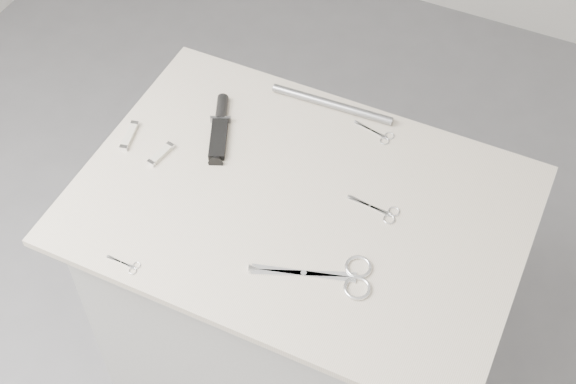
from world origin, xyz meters
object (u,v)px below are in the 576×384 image
at_px(large_shears, 338,276).
at_px(embroidery_scissors_b, 379,134).
at_px(embroidery_scissors_a, 382,211).
at_px(plinth, 298,311).
at_px(metal_rail, 332,104).
at_px(sheathed_knife, 220,125).
at_px(pocket_knife_b, 161,154).
at_px(tiny_scissors, 127,265).
at_px(pocket_knife_a, 129,136).

bearing_deg(large_shears, embroidery_scissors_b, 79.90).
bearing_deg(embroidery_scissors_a, large_shears, -91.03).
bearing_deg(plinth, metal_rail, 99.92).
distance_m(sheathed_knife, pocket_knife_b, 0.16).
relative_size(tiny_scissors, sheathed_knife, 0.39).
distance_m(tiny_scissors, pocket_knife_b, 0.31).
bearing_deg(pocket_knife_a, sheathed_knife, -69.04).
bearing_deg(embroidery_scissors_a, pocket_knife_b, -168.06).
bearing_deg(pocket_knife_a, tiny_scissors, -161.64).
relative_size(plinth, sheathed_knife, 4.53).
relative_size(pocket_knife_b, metal_rail, 0.25).
bearing_deg(tiny_scissors, embroidery_scissors_b, 59.83).
height_order(embroidery_scissors_a, pocket_knife_b, pocket_knife_b).
bearing_deg(metal_rail, plinth, -80.08).
height_order(plinth, metal_rail, metal_rail).
height_order(embroidery_scissors_a, sheathed_knife, sheathed_knife).
height_order(plinth, large_shears, large_shears).
bearing_deg(pocket_knife_a, embroidery_scissors_a, -98.99).
bearing_deg(pocket_knife_a, plinth, -104.16).
height_order(plinth, tiny_scissors, tiny_scissors).
bearing_deg(embroidery_scissors_b, pocket_knife_b, -135.54).
bearing_deg(tiny_scissors, pocket_knife_b, 108.42).
bearing_deg(plinth, embroidery_scissors_b, 72.23).
relative_size(large_shears, metal_rail, 0.82).
bearing_deg(large_shears, pocket_knife_a, 146.38).
height_order(tiny_scissors, metal_rail, metal_rail).
relative_size(plinth, tiny_scissors, 11.73).
height_order(large_shears, embroidery_scissors_b, large_shears).
distance_m(large_shears, embroidery_scissors_a, 0.20).
relative_size(large_shears, sheathed_knife, 1.28).
bearing_deg(embroidery_scissors_a, pocket_knife_a, -170.88).
bearing_deg(embroidery_scissors_b, metal_rail, 176.93).
distance_m(tiny_scissors, pocket_knife_a, 0.37).
bearing_deg(sheathed_knife, embroidery_scissors_b, -92.29).
relative_size(large_shears, pocket_knife_b, 3.20).
distance_m(embroidery_scissors_b, pocket_knife_a, 0.60).
height_order(tiny_scissors, pocket_knife_b, pocket_knife_b).
bearing_deg(embroidery_scissors_a, plinth, -158.03).
relative_size(plinth, large_shears, 3.54).
height_order(embroidery_scissors_a, metal_rail, metal_rail).
height_order(embroidery_scissors_b, pocket_knife_a, pocket_knife_a).
distance_m(plinth, embroidery_scissors_a, 0.51).
xyz_separation_m(plinth, tiny_scissors, (-0.26, -0.31, 0.47)).
bearing_deg(tiny_scissors, sheathed_knife, 92.43).
relative_size(pocket_knife_a, metal_rail, 0.30).
height_order(embroidery_scissors_b, tiny_scissors, same).
xyz_separation_m(embroidery_scissors_a, embroidery_scissors_b, (-0.09, 0.22, -0.00)).
height_order(embroidery_scissors_b, sheathed_knife, sheathed_knife).
distance_m(large_shears, embroidery_scissors_b, 0.42).
bearing_deg(pocket_knife_b, sheathed_knife, -19.73).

